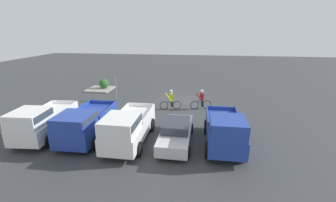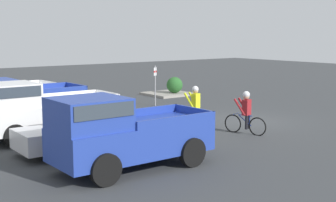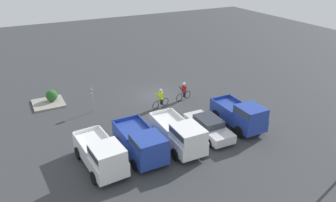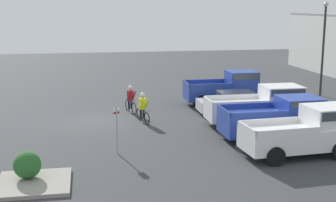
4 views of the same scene
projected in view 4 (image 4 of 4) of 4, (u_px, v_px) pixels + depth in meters
name	position (u px, v px, depth m)	size (l,w,h in m)	color
ground_plane	(98.00, 121.00, 27.17)	(80.00, 80.00, 0.00)	#383A3D
pickup_truck_0	(227.00, 87.00, 31.54)	(2.18, 4.85, 2.25)	#233D9E
sedan_0	(235.00, 103.00, 28.88)	(1.97, 4.70, 1.40)	silver
pickup_truck_1	(262.00, 105.00, 26.20)	(2.20, 5.35, 2.20)	white
pickup_truck_2	(277.00, 118.00, 23.47)	(2.37, 5.05, 2.09)	#233D9E
pickup_truck_3	(307.00, 131.00, 20.83)	(2.47, 5.12, 2.21)	white
cyclist_0	(143.00, 107.00, 26.77)	(1.82, 0.62, 1.77)	black
cyclist_1	(130.00, 98.00, 29.19)	(1.81, 0.61, 1.76)	black
fire_lane_sign	(117.00, 125.00, 20.98)	(0.16, 0.28, 2.24)	#9E9EA3
lamppost	(324.00, 42.00, 33.97)	(0.36, 0.36, 6.85)	#2D2823
curb_island	(34.00, 183.00, 17.53)	(2.70, 2.72, 0.15)	gray
shrub	(27.00, 165.00, 17.76)	(1.05, 1.05, 1.05)	#286028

